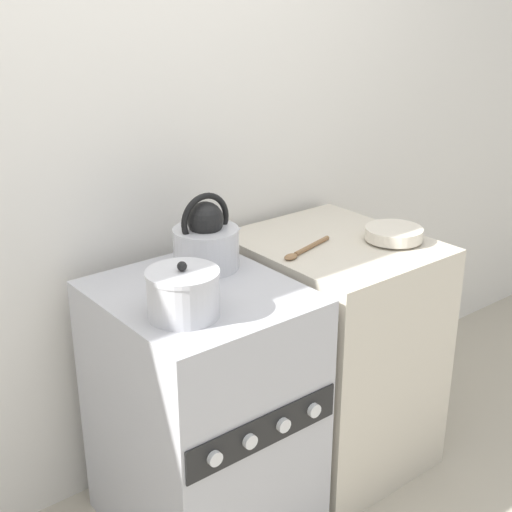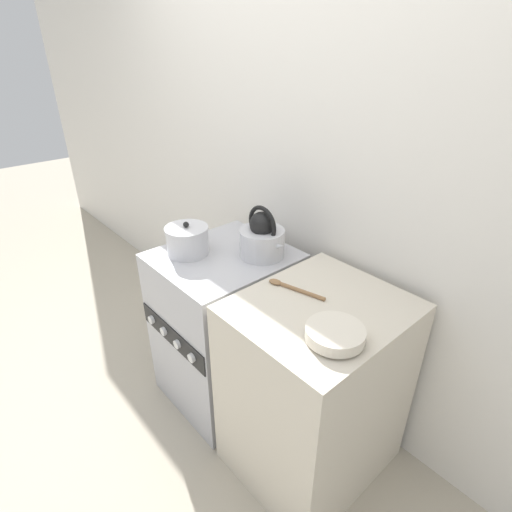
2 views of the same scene
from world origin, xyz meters
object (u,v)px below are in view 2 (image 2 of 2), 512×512
object	(u,v)px
kettle	(262,238)
cooking_pot	(187,240)
enamel_bowl	(335,334)
stove	(226,326)

from	to	relation	value
kettle	cooking_pot	world-z (taller)	kettle
kettle	cooking_pot	size ratio (longest dim) A/B	1.27
cooking_pot	enamel_bowl	distance (m)	0.90
cooking_pot	enamel_bowl	bearing A→B (deg)	0.76
kettle	stove	bearing A→B (deg)	-132.79
stove	kettle	size ratio (longest dim) A/B	3.31
stove	kettle	xyz separation A→B (m)	(0.13, 0.14, 0.53)
kettle	enamel_bowl	world-z (taller)	kettle
cooking_pot	enamel_bowl	world-z (taller)	cooking_pot
stove	kettle	distance (m)	0.57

